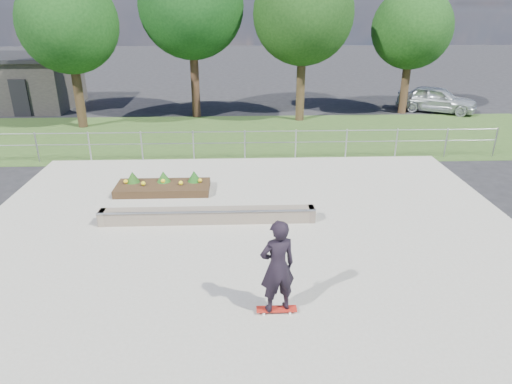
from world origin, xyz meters
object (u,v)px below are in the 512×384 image
Objects in this scene: planter_bed at (163,186)px; parked_car at (437,99)px; grind_ledge at (208,215)px; skateboarder at (277,267)px.

planter_bed is 0.70× the size of parked_car.
parked_car reaches higher than grind_ledge.
skateboarder is 20.80m from parked_car.
grind_ledge is 2.84m from planter_bed.
grind_ledge is at bearing 111.27° from skateboarder.
planter_bed is (-1.58, 2.36, -0.02)m from grind_ledge.
planter_bed reaches higher than grind_ledge.
skateboarder is at bearing 178.50° from parked_car.
parked_car is (10.53, 17.93, -0.37)m from skateboarder.
grind_ledge is at bearing -56.07° from planter_bed.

